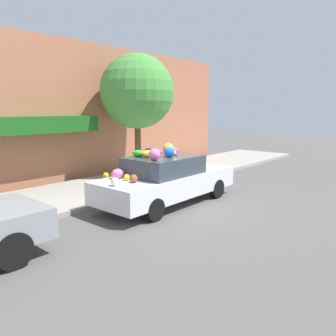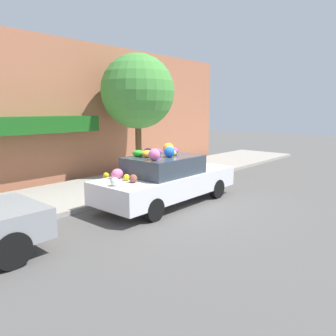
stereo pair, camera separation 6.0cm
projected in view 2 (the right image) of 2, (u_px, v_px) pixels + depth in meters
ground_plane at (168, 203)px, 9.50m from camera, size 60.00×60.00×0.00m
sidewalk_curb at (109, 186)px, 11.26m from camera, size 24.00×3.20×0.13m
building_facade at (67, 112)px, 12.18m from camera, size 18.00×1.20×5.21m
street_tree at (138, 92)px, 12.51m from camera, size 2.83×2.83×4.64m
fire_hydrant at (106, 184)px, 9.79m from camera, size 0.20×0.20×0.70m
art_car at (167, 178)px, 9.34m from camera, size 4.54×1.76×1.71m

